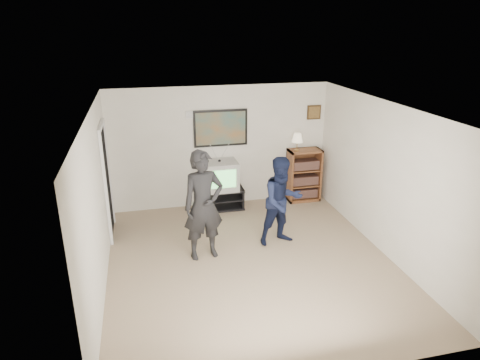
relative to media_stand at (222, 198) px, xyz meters
name	(u,v)px	position (x,y,z in m)	size (l,w,h in m)	color
room_shell	(246,183)	(0.04, -1.88, 1.03)	(4.51, 5.00, 2.51)	#7A614D
media_stand	(222,198)	(0.00, 0.00, 0.00)	(0.88, 0.49, 0.44)	black
crt_television	(220,175)	(-0.04, 0.00, 0.51)	(0.70, 0.59, 0.59)	#A7A6A1
bookshelf	(304,175)	(1.80, 0.05, 0.35)	(0.69, 0.39, 1.13)	brown
table_lamp	(297,142)	(1.61, 0.02, 1.10)	(0.23, 0.23, 0.37)	beige
person_tall	(203,206)	(-0.65, -1.84, 0.69)	(0.66, 0.44, 1.82)	black
person_short	(282,201)	(0.72, -1.69, 0.57)	(0.76, 0.59, 1.57)	#121833
controller_left	(198,179)	(-0.70, -1.62, 1.08)	(0.04, 0.13, 0.04)	white
controller_right	(277,181)	(0.69, -1.49, 0.86)	(0.04, 0.12, 0.04)	white
poster	(221,128)	(0.04, 0.24, 1.43)	(1.10, 0.03, 0.75)	black
air_vent	(193,115)	(-0.51, 0.25, 1.73)	(0.28, 0.02, 0.14)	white
small_picture	(314,112)	(2.04, 0.25, 1.66)	(0.30, 0.03, 0.30)	#362311
doorway	(107,182)	(-2.20, -0.63, 0.78)	(0.03, 0.85, 2.00)	black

